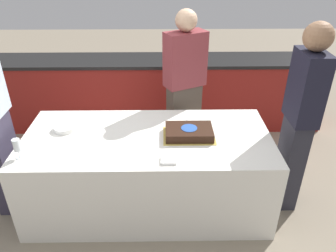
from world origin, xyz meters
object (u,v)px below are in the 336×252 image
(cake, at_px, (189,132))
(plate_stack, at_px, (65,128))
(person_cutting_cake, at_px, (184,90))
(wine_glass, at_px, (17,146))
(person_seated_right, at_px, (300,119))

(cake, height_order, plate_stack, cake)
(cake, relative_size, person_cutting_cake, 0.26)
(plate_stack, relative_size, wine_glass, 1.20)
(person_seated_right, bearing_deg, cake, -90.19)
(plate_stack, bearing_deg, cake, -6.20)
(wine_glass, bearing_deg, person_seated_right, 7.65)
(person_cutting_cake, xyz_separation_m, person_seated_right, (0.94, -0.72, 0.04))
(cake, relative_size, wine_glass, 2.64)
(wine_glass, relative_size, person_cutting_cake, 0.10)
(plate_stack, xyz_separation_m, wine_glass, (-0.24, -0.43, 0.09))
(wine_glass, bearing_deg, cake, 12.96)
(wine_glass, bearing_deg, person_cutting_cake, 37.24)
(cake, xyz_separation_m, person_seated_right, (0.94, -0.00, 0.13))
(plate_stack, xyz_separation_m, person_seated_right, (2.04, -0.12, 0.14))
(plate_stack, bearing_deg, person_seated_right, -3.45)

